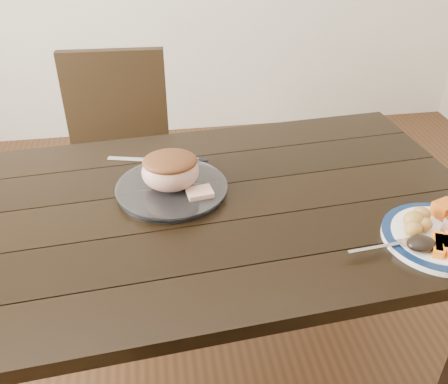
{
  "coord_description": "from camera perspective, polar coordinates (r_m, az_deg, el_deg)",
  "views": [
    {
      "loc": [
        -0.09,
        -1.13,
        1.54
      ],
      "look_at": [
        0.08,
        -0.02,
        0.8
      ],
      "focal_mm": 40.0,
      "sensor_mm": 36.0,
      "label": 1
    }
  ],
  "objects": [
    {
      "name": "serving_platter",
      "position": [
        1.44,
        -5.99,
        0.26
      ],
      "size": [
        0.31,
        0.31,
        0.02
      ],
      "primitive_type": "cylinder",
      "color": "white",
      "rests_on": "dining_table"
    },
    {
      "name": "chair_far",
      "position": [
        2.13,
        -11.88,
        4.19
      ],
      "size": [
        0.44,
        0.45,
        0.93
      ],
      "rotation": [
        0.0,
        0.0,
        3.09
      ],
      "color": "black",
      "rests_on": "ground"
    },
    {
      "name": "carving_knife",
      "position": [
        1.58,
        -5.5,
        3.64
      ],
      "size": [
        0.32,
        0.1,
        0.01
      ],
      "rotation": [
        0.0,
        0.0,
        -0.25
      ],
      "color": "silver",
      "rests_on": "dining_table"
    },
    {
      "name": "fork",
      "position": [
        1.27,
        18.15,
        -5.89
      ],
      "size": [
        0.18,
        0.04,
        0.0
      ],
      "rotation": [
        0.0,
        0.0,
        0.1
      ],
      "color": "silver",
      "rests_on": "dinner_plate"
    },
    {
      "name": "dining_table",
      "position": [
        1.43,
        -3.29,
        -4.6
      ],
      "size": [
        1.67,
        1.03,
        0.75
      ],
      "rotation": [
        0.0,
        0.0,
        0.08
      ],
      "color": "black",
      "rests_on": "ground"
    },
    {
      "name": "carrot_batons",
      "position": [
        1.3,
        24.22,
        -5.69
      ],
      "size": [
        0.09,
        0.11,
        0.02
      ],
      "color": "orange",
      "rests_on": "dinner_plate"
    },
    {
      "name": "cut_slice",
      "position": [
        1.38,
        -2.78,
        -0.12
      ],
      "size": [
        0.08,
        0.06,
        0.02
      ],
      "primitive_type": "cube",
      "rotation": [
        0.0,
        0.0,
        0.15
      ],
      "color": "tan",
      "rests_on": "serving_platter"
    },
    {
      "name": "ground",
      "position": [
        1.91,
        -2.63,
        -20.3
      ],
      "size": [
        4.0,
        4.0,
        0.0
      ],
      "primitive_type": "plane",
      "color": "#472B16",
      "rests_on": "ground"
    },
    {
      "name": "dinner_plate",
      "position": [
        1.36,
        23.35,
        -4.81
      ],
      "size": [
        0.28,
        0.28,
        0.02
      ],
      "primitive_type": "cylinder",
      "color": "white",
      "rests_on": "dining_table"
    },
    {
      "name": "roasted_potatoes",
      "position": [
        1.34,
        21.24,
        -3.11
      ],
      "size": [
        0.09,
        0.09,
        0.04
      ],
      "color": "gold",
      "rests_on": "dinner_plate"
    },
    {
      "name": "dark_mushroom",
      "position": [
        1.28,
        21.61,
        -5.51
      ],
      "size": [
        0.07,
        0.05,
        0.03
      ],
      "primitive_type": "ellipsoid",
      "color": "black",
      "rests_on": "dinner_plate"
    },
    {
      "name": "roast_joint",
      "position": [
        1.4,
        -6.13,
        2.35
      ],
      "size": [
        0.16,
        0.14,
        0.11
      ],
      "primitive_type": "ellipsoid",
      "color": "tan",
      "rests_on": "serving_platter"
    },
    {
      "name": "plate_rim",
      "position": [
        1.36,
        23.43,
        -4.52
      ],
      "size": [
        0.28,
        0.28,
        0.02
      ],
      "primitive_type": "torus",
      "color": "#0C1F3F",
      "rests_on": "dinner_plate"
    }
  ]
}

